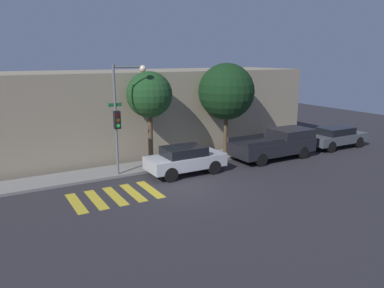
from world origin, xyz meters
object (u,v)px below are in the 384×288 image
at_px(sedan_near_corner, 185,159).
at_px(pickup_truck, 277,144).
at_px(traffic_light_pole, 123,107).
at_px(tree_near_corner, 149,95).
at_px(tree_midblock, 226,92).
at_px(sedan_middle, 336,137).

distance_m(sedan_near_corner, pickup_truck, 6.47).
bearing_deg(sedan_near_corner, traffic_light_pole, 156.46).
distance_m(traffic_light_pole, tree_near_corner, 2.30).
distance_m(tree_near_corner, tree_midblock, 5.22).
height_order(sedan_near_corner, sedan_middle, sedan_near_corner).
xyz_separation_m(sedan_near_corner, sedan_middle, (11.91, 0.00, -0.03)).
bearing_deg(traffic_light_pole, sedan_near_corner, -23.54).
bearing_deg(tree_midblock, traffic_light_pole, -171.35).
distance_m(sedan_near_corner, tree_near_corner, 4.14).
distance_m(traffic_light_pole, pickup_truck, 9.86).
distance_m(pickup_truck, tree_near_corner, 8.40).
bearing_deg(pickup_truck, sedan_middle, -0.00).
distance_m(pickup_truck, tree_midblock, 4.48).
distance_m(traffic_light_pole, sedan_near_corner, 4.26).
relative_size(traffic_light_pole, tree_midblock, 1.00).
relative_size(traffic_light_pole, tree_near_corner, 1.08).
bearing_deg(sedan_middle, tree_near_corner, 169.57).
bearing_deg(sedan_near_corner, tree_midblock, 28.98).
distance_m(sedan_middle, tree_near_corner, 13.48).
bearing_deg(sedan_near_corner, tree_near_corner, 111.78).
bearing_deg(pickup_truck, sedan_near_corner, -180.00).
height_order(sedan_middle, tree_midblock, tree_midblock).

